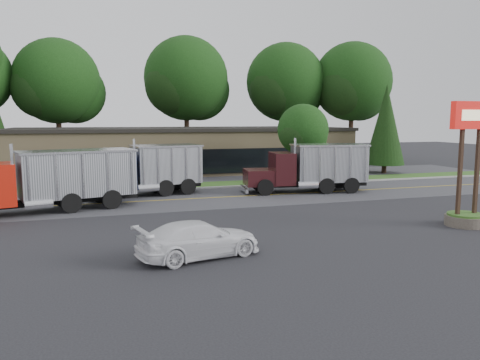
% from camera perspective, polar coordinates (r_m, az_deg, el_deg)
% --- Properties ---
extents(ground, '(140.00, 140.00, 0.00)m').
position_cam_1_polar(ground, '(21.99, 0.38, -6.03)').
color(ground, '#2C2C30').
rests_on(ground, ground).
extents(road, '(60.00, 8.00, 0.02)m').
position_cam_1_polar(road, '(30.52, -4.81, -2.26)').
color(road, '#505055').
rests_on(road, ground).
extents(center_line, '(60.00, 0.12, 0.01)m').
position_cam_1_polar(center_line, '(30.52, -4.81, -2.26)').
color(center_line, gold).
rests_on(center_line, ground).
extents(curb, '(60.00, 0.30, 0.12)m').
position_cam_1_polar(curb, '(34.58, -6.34, -1.15)').
color(curb, '#9E9E99').
rests_on(curb, ground).
extents(grass_verge, '(60.00, 3.40, 0.03)m').
position_cam_1_polar(grass_verge, '(36.33, -6.89, -0.74)').
color(grass_verge, '#336221').
rests_on(grass_verge, ground).
extents(far_parking, '(60.00, 7.00, 0.02)m').
position_cam_1_polar(far_parking, '(41.21, -8.17, 0.20)').
color(far_parking, '#505055').
rests_on(far_parking, ground).
extents(strip_mall, '(32.00, 12.00, 4.00)m').
position_cam_1_polar(strip_mall, '(47.25, -7.00, 3.57)').
color(strip_mall, tan).
rests_on(strip_mall, ground).
extents(bilo_sign, '(2.20, 1.90, 5.95)m').
position_cam_1_polar(bilo_sign, '(24.89, 26.00, -0.47)').
color(bilo_sign, '#6B6054').
rests_on(bilo_sign, ground).
extents(tree_far_b, '(9.59, 9.03, 13.68)m').
position_cam_1_polar(tree_far_b, '(54.70, -21.26, 10.69)').
color(tree_far_b, '#382619').
rests_on(tree_far_b, ground).
extents(tree_far_c, '(10.26, 9.66, 14.63)m').
position_cam_1_polar(tree_far_c, '(55.69, -6.45, 11.70)').
color(tree_far_c, '#382619').
rests_on(tree_far_c, ground).
extents(tree_far_d, '(10.03, 9.44, 14.31)m').
position_cam_1_polar(tree_far_d, '(58.25, 5.64, 11.32)').
color(tree_far_d, '#382619').
rests_on(tree_far_d, ground).
extents(tree_far_e, '(10.15, 9.55, 14.48)m').
position_cam_1_polar(tree_far_e, '(60.09, 13.58, 11.13)').
color(tree_far_e, '#382619').
rests_on(tree_far_e, ground).
extents(evergreen_right, '(3.70, 3.70, 8.40)m').
position_cam_1_polar(evergreen_right, '(46.66, 17.34, 6.45)').
color(evergreen_right, '#382619').
rests_on(evergreen_right, ground).
extents(tree_verge, '(4.48, 4.21, 6.39)m').
position_cam_1_polar(tree_verge, '(39.14, 7.72, 5.80)').
color(tree_verge, '#382619').
rests_on(tree_verge, ground).
extents(dump_truck_red, '(10.89, 5.11, 3.36)m').
position_cam_1_polar(dump_truck_red, '(28.00, -22.09, 0.10)').
color(dump_truck_red, black).
rests_on(dump_truck_red, ground).
extents(dump_truck_blue, '(7.93, 3.94, 3.36)m').
position_cam_1_polar(dump_truck_blue, '(32.29, -10.77, 1.39)').
color(dump_truck_blue, black).
rests_on(dump_truck_blue, ground).
extents(dump_truck_maroon, '(8.84, 3.78, 3.36)m').
position_cam_1_polar(dump_truck_maroon, '(33.38, 8.83, 1.63)').
color(dump_truck_maroon, black).
rests_on(dump_truck_maroon, ground).
extents(rally_car, '(5.00, 2.93, 1.36)m').
position_cam_1_polar(rally_car, '(17.58, -5.01, -7.20)').
color(rally_car, white).
rests_on(rally_car, ground).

